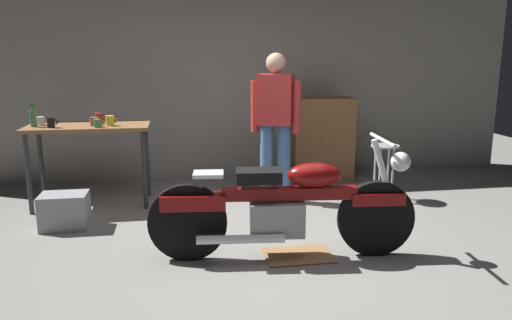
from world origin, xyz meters
TOP-DOWN VIEW (x-y plane):
  - ground_plane at (0.00, 0.00)m, footprint 12.00×12.00m
  - back_wall at (0.00, 2.80)m, footprint 8.00×0.12m
  - workbench at (-1.66, 1.64)m, footprint 1.30×0.64m
  - motorcycle at (0.14, -0.15)m, footprint 2.19×0.60m
  - person_standing at (0.38, 1.47)m, footprint 0.53×0.36m
  - shop_stool at (1.63, 1.30)m, footprint 0.32×0.32m
  - wooden_dresser at (1.17, 2.30)m, footprint 0.80×0.47m
  - drip_tray at (0.25, -0.15)m, footprint 0.56×0.40m
  - storage_bin at (-1.81, 0.89)m, footprint 0.44×0.32m
  - mug_white_ceramic at (-2.17, 1.71)m, footprint 0.12×0.08m
  - mug_red_diner at (-1.57, 1.79)m, footprint 0.12×0.08m
  - mug_yellow_tall at (-1.42, 1.54)m, footprint 0.12×0.09m
  - mug_black_matte at (-2.01, 1.49)m, footprint 0.11×0.07m
  - mug_brown_stoneware at (-1.58, 1.57)m, footprint 0.12×0.09m
  - mug_green_speckled at (-1.53, 1.43)m, footprint 0.10×0.07m
  - bottle at (-2.20, 1.59)m, footprint 0.06×0.06m

SIDE VIEW (x-z plane):
  - ground_plane at x=0.00m, z-range 0.00..0.00m
  - drip_tray at x=0.25m, z-range 0.00..0.01m
  - storage_bin at x=-1.81m, z-range 0.00..0.34m
  - motorcycle at x=0.14m, z-range -0.05..0.95m
  - shop_stool at x=1.63m, z-range 0.18..0.82m
  - wooden_dresser at x=1.17m, z-range 0.00..1.10m
  - workbench at x=-1.66m, z-range 0.34..1.24m
  - person_standing at x=0.38m, z-range 0.09..1.76m
  - mug_green_speckled at x=-1.53m, z-range 0.90..0.99m
  - mug_white_ceramic at x=-2.17m, z-range 0.90..0.99m
  - mug_brown_stoneware at x=-1.58m, z-range 0.90..0.99m
  - mug_yellow_tall at x=-1.42m, z-range 0.90..1.01m
  - mug_black_matte at x=-2.01m, z-range 0.90..1.01m
  - mug_red_diner at x=-1.57m, z-range 0.90..1.01m
  - bottle at x=-2.20m, z-range 0.88..1.12m
  - back_wall at x=0.00m, z-range 0.00..3.10m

